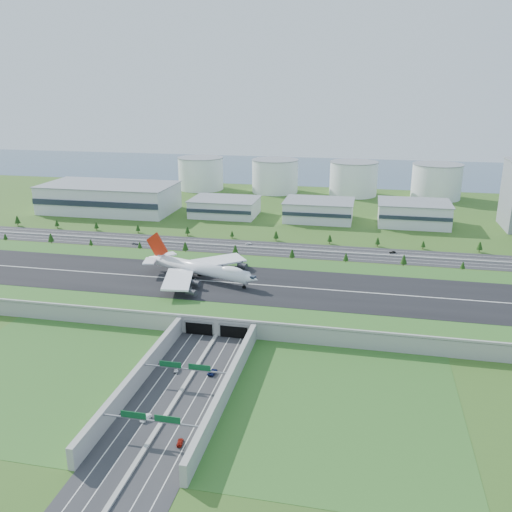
% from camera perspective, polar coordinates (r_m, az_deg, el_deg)
% --- Properties ---
extents(ground, '(1200.00, 1200.00, 0.00)m').
position_cam_1_polar(ground, '(304.45, -1.60, -4.35)').
color(ground, '#204816').
rests_on(ground, ground).
extents(airfield_deck, '(520.00, 100.00, 9.20)m').
position_cam_1_polar(airfield_deck, '(302.85, -1.61, -3.63)').
color(airfield_deck, gray).
rests_on(airfield_deck, ground).
extents(underpass_road, '(38.80, 120.40, 8.00)m').
position_cam_1_polar(underpass_road, '(217.34, -7.83, -13.12)').
color(underpass_road, '#28282B').
rests_on(underpass_road, ground).
extents(sign_gantry_near, '(38.70, 0.70, 9.80)m').
position_cam_1_polar(sign_gantry_near, '(219.14, -7.49, -11.76)').
color(sign_gantry_near, gray).
rests_on(sign_gantry_near, ground).
extents(sign_gantry_far, '(38.70, 0.70, 9.80)m').
position_cam_1_polar(sign_gantry_far, '(191.55, -11.04, -16.71)').
color(sign_gantry_far, gray).
rests_on(sign_gantry_far, ground).
extents(north_expressway, '(560.00, 36.00, 0.12)m').
position_cam_1_polar(north_expressway, '(392.23, 1.61, 0.76)').
color(north_expressway, '#28282B').
rests_on(north_expressway, ground).
extents(tree_row, '(497.60, 48.68, 8.44)m').
position_cam_1_polar(tree_row, '(389.80, 2.35, 1.33)').
color(tree_row, '#3D2819').
rests_on(tree_row, ground).
extents(hangar_west, '(120.00, 60.00, 25.00)m').
position_cam_1_polar(hangar_west, '(526.44, -15.16, 5.93)').
color(hangar_west, silver).
rests_on(hangar_west, ground).
extents(hangar_mid_a, '(58.00, 42.00, 15.00)m').
position_cam_1_polar(hangar_mid_a, '(492.90, -3.30, 5.15)').
color(hangar_mid_a, silver).
rests_on(hangar_mid_a, ground).
extents(hangar_mid_b, '(58.00, 42.00, 17.00)m').
position_cam_1_polar(hangar_mid_b, '(478.04, 6.62, 4.79)').
color(hangar_mid_b, silver).
rests_on(hangar_mid_b, ground).
extents(hangar_mid_c, '(58.00, 42.00, 19.00)m').
position_cam_1_polar(hangar_mid_c, '(477.63, 16.25, 4.31)').
color(hangar_mid_c, silver).
rests_on(hangar_mid_c, ground).
extents(fuel_tank_a, '(50.00, 50.00, 35.00)m').
position_cam_1_polar(fuel_tank_a, '(620.90, -5.83, 8.63)').
color(fuel_tank_a, white).
rests_on(fuel_tank_a, ground).
extents(fuel_tank_b, '(50.00, 50.00, 35.00)m').
position_cam_1_polar(fuel_tank_b, '(600.92, 2.01, 8.41)').
color(fuel_tank_b, white).
rests_on(fuel_tank_b, ground).
extents(fuel_tank_c, '(50.00, 50.00, 35.00)m').
position_cam_1_polar(fuel_tank_c, '(592.56, 10.21, 8.01)').
color(fuel_tank_c, white).
rests_on(fuel_tank_c, ground).
extents(fuel_tank_d, '(50.00, 50.00, 35.00)m').
position_cam_1_polar(fuel_tank_d, '(596.33, 18.46, 7.45)').
color(fuel_tank_d, white).
rests_on(fuel_tank_d, ground).
extents(bay_water, '(1200.00, 260.00, 0.06)m').
position_cam_1_polar(bay_water, '(765.85, 6.83, 8.98)').
color(bay_water, '#354D66').
rests_on(bay_water, ground).
extents(boeing_747, '(73.90, 68.71, 23.70)m').
position_cam_1_polar(boeing_747, '(307.31, -5.86, -1.30)').
color(boeing_747, white).
rests_on(boeing_747, airfield_deck).
extents(car_0, '(2.73, 5.07, 1.64)m').
position_cam_1_polar(car_0, '(232.05, -8.35, -11.72)').
color(car_0, silver).
rests_on(car_0, ground).
extents(car_1, '(3.04, 5.19, 1.62)m').
position_cam_1_polar(car_1, '(204.40, -11.53, -16.35)').
color(car_1, white).
rests_on(car_1, ground).
extents(car_2, '(3.51, 6.12, 1.61)m').
position_cam_1_polar(car_2, '(228.52, -4.60, -12.08)').
color(car_2, '#0E1847').
rests_on(car_2, ground).
extents(car_3, '(2.65, 4.90, 1.35)m').
position_cam_1_polar(car_3, '(191.31, -8.01, -18.84)').
color(car_3, maroon).
rests_on(car_3, ground).
extents(car_4, '(5.21, 2.81, 1.68)m').
position_cam_1_polar(car_4, '(411.74, -12.64, 1.28)').
color(car_4, slate).
rests_on(car_4, ground).
extents(car_5, '(4.88, 3.15, 1.52)m').
position_cam_1_polar(car_5, '(393.56, 14.17, 0.40)').
color(car_5, black).
rests_on(car_5, ground).
extents(car_7, '(5.19, 2.89, 1.42)m').
position_cam_1_polar(car_7, '(402.02, -0.83, 1.30)').
color(car_7, white).
rests_on(car_7, ground).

